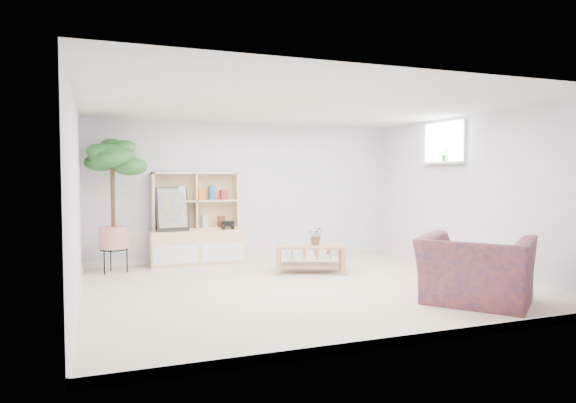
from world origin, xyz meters
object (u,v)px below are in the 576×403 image
object	(u,v)px
storage_unit	(197,218)
armchair	(476,265)
coffee_table	(310,258)
floor_tree	(113,205)

from	to	relation	value
storage_unit	armchair	size ratio (longest dim) A/B	1.27
storage_unit	coffee_table	xyz separation A→B (m)	(1.49, -1.32, -0.55)
storage_unit	floor_tree	distance (m)	1.38
coffee_table	floor_tree	xyz separation A→B (m)	(-2.81, 1.02, 0.82)
armchair	coffee_table	bearing A→B (deg)	-15.79
storage_unit	floor_tree	xyz separation A→B (m)	(-1.32, -0.30, 0.26)
coffee_table	armchair	world-z (taller)	armchair
storage_unit	coffee_table	world-z (taller)	storage_unit
coffee_table	storage_unit	bearing A→B (deg)	159.78
storage_unit	coffee_table	bearing A→B (deg)	-41.63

